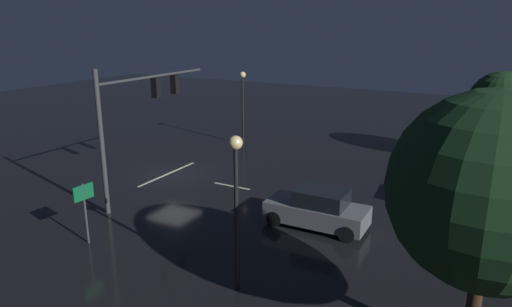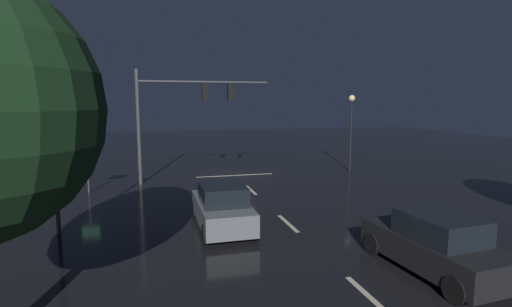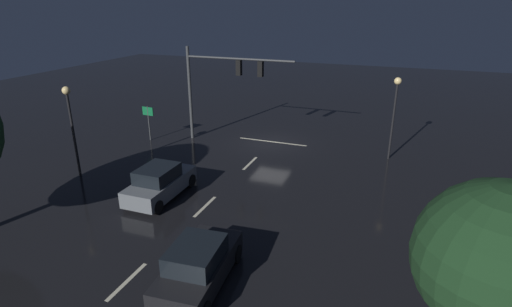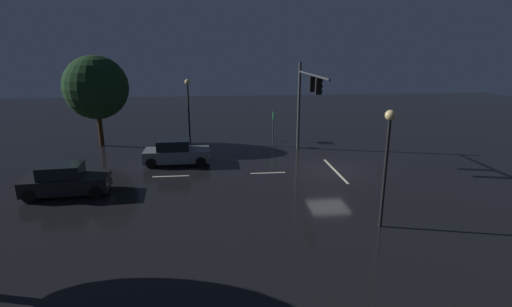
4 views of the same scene
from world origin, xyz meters
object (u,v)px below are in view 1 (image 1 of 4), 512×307
(street_lamp_right_kerb, at_px, (236,185))
(tree_left_near, at_px, (501,104))
(route_sign, at_px, (84,201))
(car_approaching, at_px, (318,209))
(street_lamp_left_kerb, at_px, (243,94))
(tree_right_near, at_px, (490,191))
(traffic_signal_assembly, at_px, (138,107))
(car_distant, at_px, (465,193))

(street_lamp_right_kerb, relative_size, tree_left_near, 0.91)
(route_sign, bearing_deg, car_approaching, 127.85)
(car_approaching, xyz_separation_m, street_lamp_right_kerb, (5.78, -0.57, 2.83))
(street_lamp_left_kerb, relative_size, tree_right_near, 0.73)
(street_lamp_left_kerb, height_order, route_sign, street_lamp_left_kerb)
(street_lamp_right_kerb, xyz_separation_m, tree_left_near, (-19.35, 6.83, 0.17))
(car_approaching, bearing_deg, street_lamp_right_kerb, -5.63)
(car_approaching, xyz_separation_m, tree_right_near, (5.66, 6.38, 3.82))
(car_approaching, distance_m, tree_left_near, 15.23)
(traffic_signal_assembly, bearing_deg, route_sign, 17.32)
(street_lamp_right_kerb, relative_size, route_sign, 2.08)
(route_sign, distance_m, tree_left_near, 23.80)
(car_distant, bearing_deg, tree_right_near, 5.52)
(street_lamp_right_kerb, bearing_deg, street_lamp_left_kerb, -150.64)
(car_distant, height_order, street_lamp_right_kerb, street_lamp_right_kerb)
(car_distant, bearing_deg, route_sign, -49.59)
(route_sign, height_order, tree_left_near, tree_left_near)
(tree_right_near, bearing_deg, street_lamp_left_kerb, -135.14)
(car_distant, relative_size, tree_right_near, 0.63)
(car_distant, distance_m, street_lamp_left_kerb, 16.30)
(street_lamp_right_kerb, height_order, route_sign, street_lamp_right_kerb)
(street_lamp_left_kerb, bearing_deg, car_approaching, 42.76)
(street_lamp_left_kerb, distance_m, route_sign, 16.61)
(street_lamp_left_kerb, distance_m, tree_right_near, 22.90)
(street_lamp_left_kerb, bearing_deg, tree_right_near, 44.86)
(traffic_signal_assembly, bearing_deg, street_lamp_right_kerb, 59.22)
(car_distant, height_order, tree_left_near, tree_left_near)
(car_approaching, height_order, tree_right_near, tree_right_near)
(car_approaching, distance_m, street_lamp_right_kerb, 6.46)
(car_approaching, distance_m, route_sign, 9.49)
(route_sign, xyz_separation_m, tree_left_near, (-19.35, 13.71, 1.99))
(street_lamp_left_kerb, bearing_deg, street_lamp_right_kerb, 29.36)
(tree_left_near, bearing_deg, car_distant, -6.17)
(car_approaching, relative_size, route_sign, 1.75)
(street_lamp_left_kerb, xyz_separation_m, street_lamp_right_kerb, (16.34, 9.19, 0.01))
(car_approaching, xyz_separation_m, tree_left_near, (-13.56, 6.26, 3.00))
(car_distant, height_order, tree_right_near, tree_right_near)
(traffic_signal_assembly, distance_m, street_lamp_right_kerb, 9.88)
(traffic_signal_assembly, xyz_separation_m, tree_right_near, (4.91, 15.40, 0.06))
(traffic_signal_assembly, bearing_deg, car_approaching, 94.74)
(street_lamp_right_kerb, bearing_deg, tree_right_near, 91.00)
(street_lamp_left_kerb, xyz_separation_m, tree_left_near, (-3.01, 16.01, 0.18))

